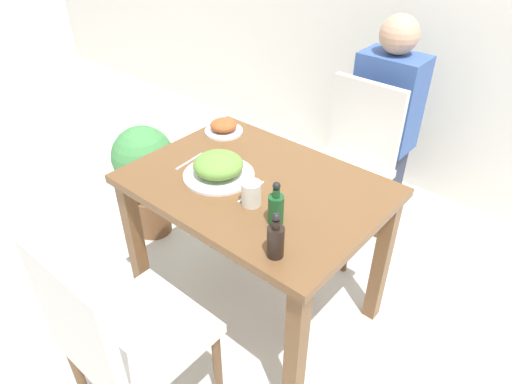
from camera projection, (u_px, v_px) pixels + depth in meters
ground_plane at (256, 304)px, 2.23m from camera, size 16.00×16.00×0.00m
dining_table at (256, 205)px, 1.88m from camera, size 1.00×0.73×0.72m
chair_near at (118, 335)px, 1.48m from camera, size 0.42×0.42×0.89m
chair_far at (350, 158)px, 2.40m from camera, size 0.42×0.42×0.89m
food_plate at (218, 167)px, 1.82m from camera, size 0.29×0.29×0.10m
side_plate at (224, 127)px, 2.15m from camera, size 0.18×0.18×0.07m
drink_cup at (251, 194)px, 1.67m from camera, size 0.07×0.07×0.09m
sauce_bottle at (276, 208)px, 1.57m from camera, size 0.06×0.06×0.17m
condiment_bottle at (276, 240)px, 1.43m from camera, size 0.06×0.06×0.17m
fork_utensil at (190, 161)px, 1.94m from camera, size 0.02×0.16×0.00m
spoon_utensil at (251, 192)px, 1.75m from camera, size 0.03×0.17×0.00m
potted_plant_left at (145, 170)px, 2.46m from camera, size 0.33×0.33×0.66m
person_figure at (384, 123)px, 2.55m from camera, size 0.34×0.22×1.17m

